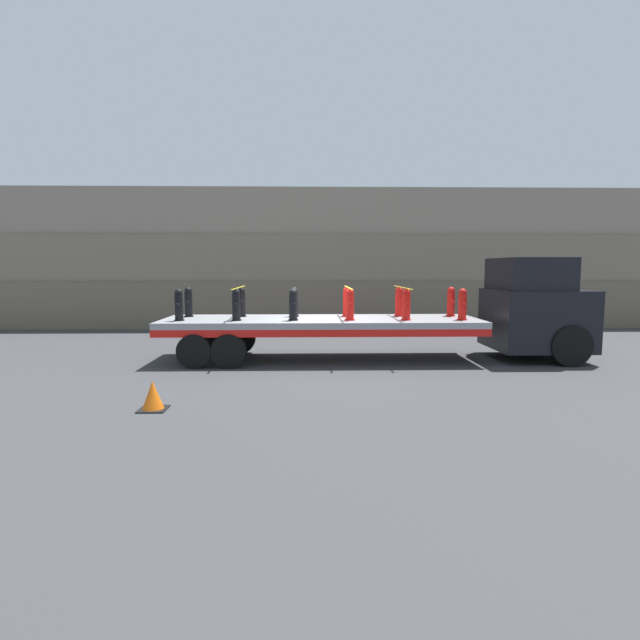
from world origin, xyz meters
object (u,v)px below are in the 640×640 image
Objects in this scene: traffic_cone at (153,396)px; fire_hydrant_black_near_2 at (293,305)px; fire_hydrant_black_near_1 at (236,305)px; flatbed_trailer at (302,326)px; fire_hydrant_red_far_3 at (347,302)px; truck_cab at (538,309)px; fire_hydrant_red_far_4 at (399,302)px; fire_hydrant_red_near_3 at (350,305)px; fire_hydrant_red_near_5 at (462,305)px; fire_hydrant_black_far_2 at (294,302)px; fire_hydrant_black_near_0 at (179,305)px; fire_hydrant_red_near_4 at (406,305)px; fire_hydrant_black_far_1 at (242,302)px; fire_hydrant_red_far_5 at (451,302)px; fire_hydrant_black_far_0 at (189,302)px.

fire_hydrant_black_near_2 is at bearing 60.90° from traffic_cone.
fire_hydrant_black_near_1 is 4.84m from traffic_cone.
fire_hydrant_red_far_3 reaches higher than flatbed_trailer.
truck_cab is 0.33× the size of flatbed_trailer.
fire_hydrant_red_far_4 is (2.94, 0.56, 0.66)m from flatbed_trailer.
fire_hydrant_red_near_5 is (3.16, 0.00, 0.00)m from fire_hydrant_red_near_3.
fire_hydrant_black_near_1 is at bearing -144.56° from fire_hydrant_black_far_2.
fire_hydrant_red_near_4 is at bearing 0.00° from fire_hydrant_black_near_0.
fire_hydrant_black_far_1 is at bearing 180.00° from fire_hydrant_red_far_3.
fire_hydrant_red_far_3 is at bearing 0.00° from fire_hydrant_black_far_2.
fire_hydrant_black_near_1 is at bearing 180.00° from fire_hydrant_black_near_2.
flatbed_trailer is 4.60m from fire_hydrant_red_far_5.
fire_hydrant_red_near_4 is at bearing -144.56° from fire_hydrant_red_far_5.
fire_hydrant_red_far_4 is 8.15m from traffic_cone.
fire_hydrant_red_far_3 is at bearing 54.06° from traffic_cone.
fire_hydrant_black_near_1 is 1.00× the size of fire_hydrant_red_far_4.
fire_hydrant_red_far_5 is at bearing 0.00° from fire_hydrant_black_far_2.
fire_hydrant_black_far_2 is (-7.15, 0.56, 0.17)m from truck_cab.
fire_hydrant_black_near_2 is at bearing -19.59° from fire_hydrant_black_far_0.
fire_hydrant_red_far_4 is (1.58, 0.00, 0.00)m from fire_hydrant_red_far_3.
fire_hydrant_red_near_3 is at bearing 0.00° from fire_hydrant_black_near_2.
flatbed_trailer is at bearing 172.90° from fire_hydrant_red_near_5.
fire_hydrant_red_near_5 is 1.00× the size of fire_hydrant_red_far_5.
fire_hydrant_red_far_4 is (6.32, 0.00, 0.00)m from fire_hydrant_black_far_0.
traffic_cone is at bearing -83.64° from fire_hydrant_black_far_0.
truck_cab is 7.18m from fire_hydrant_black_far_2.
fire_hydrant_red_near_5 reaches higher than traffic_cone.
fire_hydrant_red_far_5 is at bearing 19.59° from fire_hydrant_red_near_3.
traffic_cone is at bearing -142.06° from fire_hydrant_red_far_5.
fire_hydrant_black_far_0 is at bearing 180.00° from fire_hydrant_black_far_1.
fire_hydrant_red_near_4 is at bearing 180.00° from fire_hydrant_red_near_5.
fire_hydrant_black_far_0 is 1.59× the size of traffic_cone.
fire_hydrant_black_near_1 is 6.42m from fire_hydrant_red_far_5.
fire_hydrant_black_near_0 is 3.16m from fire_hydrant_black_near_2.
fire_hydrant_red_far_3 is 1.58m from fire_hydrant_red_far_4.
fire_hydrant_black_far_0 is at bearing 160.41° from fire_hydrant_black_near_2.
fire_hydrant_black_far_1 and fire_hydrant_black_near_2 have the same top height.
truck_cab reaches higher than fire_hydrant_red_far_4.
truck_cab is at bearing 8.01° from fire_hydrant_red_near_4.
flatbed_trailer is 3.06m from fire_hydrant_red_near_4.
fire_hydrant_red_near_4 is (1.58, -1.12, 0.00)m from fire_hydrant_red_far_3.
fire_hydrant_black_far_2 is at bearing 180.00° from fire_hydrant_red_far_4.
truck_cab reaches higher than fire_hydrant_black_near_2.
fire_hydrant_black_far_0 and fire_hydrant_black_near_1 have the same top height.
fire_hydrant_black_far_0 is 1.94m from fire_hydrant_black_near_1.
fire_hydrant_black_near_1 and fire_hydrant_red_far_5 have the same top height.
fire_hydrant_red_far_3 and fire_hydrant_red_near_4 have the same top height.
fire_hydrant_black_far_0 and fire_hydrant_red_near_5 have the same top height.
fire_hydrant_black_near_1 is at bearing -166.66° from fire_hydrant_red_far_4.
flatbed_trailer is at bearing -17.30° from fire_hydrant_black_far_1.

